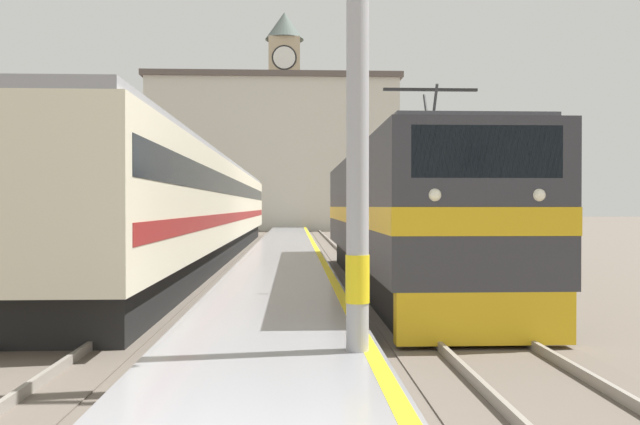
{
  "coord_description": "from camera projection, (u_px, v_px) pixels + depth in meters",
  "views": [
    {
      "loc": [
        0.36,
        -3.04,
        2.2
      ],
      "look_at": [
        1.42,
        22.27,
        1.96
      ],
      "focal_mm": 35.0,
      "sensor_mm": 36.0,
      "label": 1
    }
  ],
  "objects": [
    {
      "name": "ground_plane",
      "position": [
        287.0,
        248.0,
        33.01
      ],
      "size": [
        200.0,
        200.0,
        0.0
      ],
      "primitive_type": "plane",
      "color": "#60564C"
    },
    {
      "name": "platform",
      "position": [
        286.0,
        251.0,
        28.02
      ],
      "size": [
        2.94,
        140.0,
        0.4
      ],
      "color": "gray",
      "rests_on": "ground"
    },
    {
      "name": "rail_track_near",
      "position": [
        358.0,
        255.0,
        28.16
      ],
      "size": [
        2.83,
        140.0,
        0.16
      ],
      "color": "#60564C",
      "rests_on": "ground"
    },
    {
      "name": "rail_track_far",
      "position": [
        209.0,
        255.0,
        27.87
      ],
      "size": [
        2.83,
        140.0,
        0.16
      ],
      "color": "#60564C",
      "rests_on": "ground"
    },
    {
      "name": "locomotive_train",
      "position": [
        399.0,
        217.0,
        17.25
      ],
      "size": [
        2.92,
        15.89,
        4.73
      ],
      "color": "black",
      "rests_on": "ground"
    },
    {
      "name": "passenger_train",
      "position": [
        207.0,
        207.0,
        27.09
      ],
      "size": [
        2.92,
        36.98,
        4.04
      ],
      "color": "black",
      "rests_on": "ground"
    },
    {
      "name": "clock_tower",
      "position": [
        285.0,
        113.0,
        66.09
      ],
      "size": [
        4.07,
        4.07,
        22.82
      ],
      "color": "tan",
      "rests_on": "ground"
    },
    {
      "name": "station_building",
      "position": [
        274.0,
        154.0,
        58.39
      ],
      "size": [
        23.09,
        8.05,
        14.15
      ],
      "color": "beige",
      "rests_on": "ground"
    }
  ]
}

